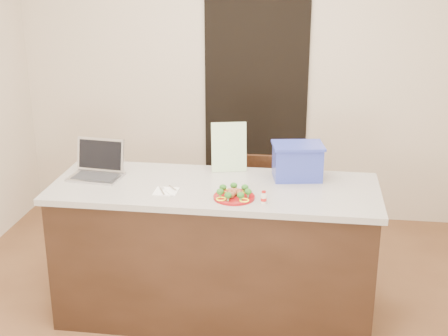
# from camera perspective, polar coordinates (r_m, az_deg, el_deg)

# --- Properties ---
(ground) EXTENTS (4.00, 4.00, 0.00)m
(ground) POSITION_cam_1_polar(r_m,az_deg,el_deg) (4.13, -1.37, -14.89)
(ground) COLOR brown
(ground) RESTS_ON ground
(room_shell) EXTENTS (4.00, 4.00, 4.00)m
(room_shell) POSITION_cam_1_polar(r_m,az_deg,el_deg) (3.49, -1.58, 7.71)
(room_shell) COLOR white
(room_shell) RESTS_ON ground
(doorway) EXTENTS (0.90, 0.02, 2.00)m
(doorway) POSITION_cam_1_polar(r_m,az_deg,el_deg) (5.53, 2.91, 5.46)
(doorway) COLOR black
(doorway) RESTS_ON ground
(island) EXTENTS (2.06, 0.76, 0.92)m
(island) POSITION_cam_1_polar(r_m,az_deg,el_deg) (4.11, -0.85, -7.60)
(island) COLOR black
(island) RESTS_ON ground
(plate) EXTENTS (0.25, 0.25, 0.02)m
(plate) POSITION_cam_1_polar(r_m,az_deg,el_deg) (3.72, 0.92, -2.64)
(plate) COLOR maroon
(plate) RESTS_ON island
(meatballs) EXTENTS (0.10, 0.10, 0.04)m
(meatballs) POSITION_cam_1_polar(r_m,az_deg,el_deg) (3.72, 0.90, -2.28)
(meatballs) COLOR brown
(meatballs) RESTS_ON plate
(broccoli) EXTENTS (0.21, 0.21, 0.04)m
(broccoli) POSITION_cam_1_polar(r_m,az_deg,el_deg) (3.71, 0.93, -2.08)
(broccoli) COLOR #194C14
(broccoli) RESTS_ON plate
(pepper_rings) EXTENTS (0.20, 0.20, 0.01)m
(pepper_rings) POSITION_cam_1_polar(r_m,az_deg,el_deg) (3.72, 0.93, -2.51)
(pepper_rings) COLOR #FFFB1A
(pepper_rings) RESTS_ON plate
(napkin) EXTENTS (0.14, 0.14, 0.01)m
(napkin) POSITION_cam_1_polar(r_m,az_deg,el_deg) (3.84, -5.32, -2.14)
(napkin) COLOR silver
(napkin) RESTS_ON island
(fork) EXTENTS (0.06, 0.14, 0.00)m
(fork) POSITION_cam_1_polar(r_m,az_deg,el_deg) (3.85, -5.59, -2.01)
(fork) COLOR silver
(fork) RESTS_ON napkin
(knife) EXTENTS (0.07, 0.17, 0.01)m
(knife) POSITION_cam_1_polar(r_m,az_deg,el_deg) (3.81, -4.93, -2.15)
(knife) COLOR white
(knife) RESTS_ON napkin
(yogurt_bottle) EXTENTS (0.04, 0.04, 0.08)m
(yogurt_bottle) POSITION_cam_1_polar(r_m,az_deg,el_deg) (3.65, 3.65, -2.77)
(yogurt_bottle) COLOR beige
(yogurt_bottle) RESTS_ON island
(laptop) EXTENTS (0.35, 0.29, 0.23)m
(laptop) POSITION_cam_1_polar(r_m,az_deg,el_deg) (4.16, -11.45, 0.16)
(laptop) COLOR #B0AFB4
(laptop) RESTS_ON island
(leaflet) EXTENTS (0.24, 0.10, 0.33)m
(leaflet) POSITION_cam_1_polar(r_m,az_deg,el_deg) (4.13, 0.46, 1.92)
(leaflet) COLOR white
(leaflet) RESTS_ON island
(blue_box) EXTENTS (0.36, 0.29, 0.23)m
(blue_box) POSITION_cam_1_polar(r_m,az_deg,el_deg) (4.04, 6.72, 0.62)
(blue_box) COLOR #2B379C
(blue_box) RESTS_ON island
(chair) EXTENTS (0.39, 0.39, 0.87)m
(chair) POSITION_cam_1_polar(r_m,az_deg,el_deg) (4.72, 2.51, -3.50)
(chair) COLOR #341B0F
(chair) RESTS_ON ground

